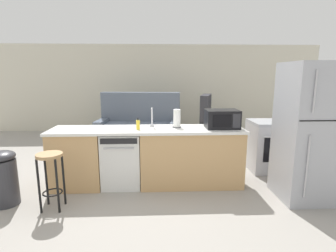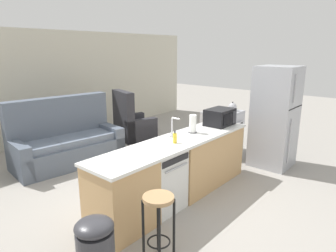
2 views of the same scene
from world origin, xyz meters
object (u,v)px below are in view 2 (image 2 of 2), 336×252
(stove_range, at_px, (222,132))
(refrigerator, at_px, (275,117))
(kettle, at_px, (233,107))
(microwave, at_px, (220,117))
(bar_stool, at_px, (159,215))
(paper_towel_roll, at_px, (193,124))
(dishwasher, at_px, (159,180))
(armchair, at_px, (131,125))
(soap_bottle, at_px, (175,138))
(couch, at_px, (66,143))

(stove_range, height_order, refrigerator, refrigerator)
(refrigerator, bearing_deg, kettle, 80.15)
(refrigerator, relative_size, microwave, 3.74)
(refrigerator, xyz_separation_m, bar_stool, (-3.40, -0.17, -0.40))
(microwave, height_order, paper_towel_roll, paper_towel_roll)
(dishwasher, height_order, kettle, kettle)
(dishwasher, height_order, bar_stool, dishwasher)
(dishwasher, distance_m, kettle, 2.86)
(microwave, relative_size, armchair, 0.42)
(stove_range, distance_m, bar_stool, 3.63)
(stove_range, height_order, microwave, microwave)
(armchair, bearing_deg, stove_range, -75.30)
(armchair, bearing_deg, bar_stool, -129.13)
(kettle, bearing_deg, stove_range, 143.32)
(refrigerator, height_order, soap_bottle, refrigerator)
(couch, bearing_deg, kettle, -38.76)
(paper_towel_roll, relative_size, soap_bottle, 1.60)
(stove_range, distance_m, soap_bottle, 2.47)
(refrigerator, relative_size, kettle, 9.13)
(microwave, bearing_deg, armchair, 80.20)
(stove_range, distance_m, paper_towel_roll, 1.90)
(paper_towel_roll, bearing_deg, kettle, 10.56)
(couch, bearing_deg, refrigerator, -51.31)
(paper_towel_roll, distance_m, couch, 2.67)
(dishwasher, distance_m, stove_range, 2.66)
(paper_towel_roll, bearing_deg, refrigerator, -19.45)
(armchair, bearing_deg, dishwasher, -126.31)
(refrigerator, relative_size, paper_towel_roll, 6.64)
(couch, bearing_deg, soap_bottle, -86.74)
(bar_stool, bearing_deg, stove_range, 20.48)
(soap_bottle, bearing_deg, kettle, 10.94)
(kettle, distance_m, couch, 3.46)
(couch, bearing_deg, dishwasher, -92.56)
(microwave, distance_m, soap_bottle, 1.29)
(stove_range, xyz_separation_m, refrigerator, (-0.00, -1.10, 0.48))
(dishwasher, relative_size, refrigerator, 0.45)
(dishwasher, bearing_deg, paper_towel_roll, 4.43)
(dishwasher, bearing_deg, refrigerator, -11.93)
(couch, distance_m, armchair, 1.92)
(microwave, bearing_deg, refrigerator, -27.50)
(stove_range, relative_size, soap_bottle, 5.11)
(refrigerator, height_order, bar_stool, refrigerator)
(stove_range, bearing_deg, kettle, -36.68)
(kettle, xyz_separation_m, armchair, (-0.75, 2.33, -0.64))
(microwave, relative_size, paper_towel_roll, 1.77)
(bar_stool, distance_m, couch, 3.41)
(soap_bottle, bearing_deg, stove_range, 14.63)
(stove_range, height_order, kettle, kettle)
(refrigerator, bearing_deg, armchair, 99.93)
(dishwasher, distance_m, couch, 2.56)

